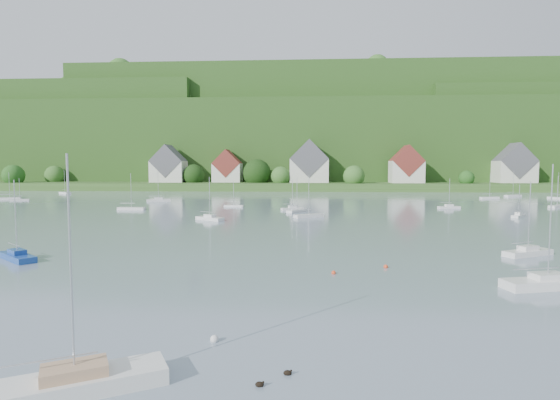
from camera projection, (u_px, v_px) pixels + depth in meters
The scene contains 16 objects.
far_shore_strip at pixel (298, 185), 202.02m from camera, with size 600.00×60.00×3.00m, color #345620.
forested_ridge at pixel (301, 144), 268.64m from camera, with size 620.00×181.22×69.89m.
village_building_0 at pixel (169, 167), 191.79m from camera, with size 14.00×10.40×16.00m.
village_building_1 at pixel (227, 169), 192.33m from camera, with size 12.00×9.36×14.00m.
village_building_2 at pixel (309, 165), 189.11m from camera, with size 16.00×11.44×18.00m.
village_building_3 at pixel (406, 167), 184.78m from camera, with size 13.00×10.40×15.50m.
village_building_4 at pixel (514, 167), 186.03m from camera, with size 15.00×10.40×16.50m.
near_sailboat_1 at pixel (17, 256), 47.09m from camera, with size 5.98×5.25×8.43m.
near_sailboat_2 at pixel (75, 382), 19.45m from camera, with size 7.76×5.59×10.36m.
near_sailboat_3 at pixel (528, 252), 49.40m from camera, with size 6.17×4.23×8.17m.
near_sailboat_4 at pixel (548, 282), 36.19m from camera, with size 7.69×3.75×10.00m.
mooring_buoy_1 at pixel (214, 341), 25.19m from camera, with size 0.48×0.48×0.48m, color silver.
mooring_buoy_2 at pixel (334, 274), 40.98m from camera, with size 0.41×0.41×0.41m, color #E94820.
mooring_buoy_3 at pixel (386, 268), 43.42m from camera, with size 0.43×0.43×0.43m, color #E94820.
duck_pair at pixel (274, 378), 20.60m from camera, with size 1.62×1.46×0.29m.
far_sailboat_cluster at pixel (343, 202), 117.60m from camera, with size 186.92×79.26×8.71m.
Camera 1 is at (4.20, -2.08, 9.82)m, focal length 28.81 mm.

